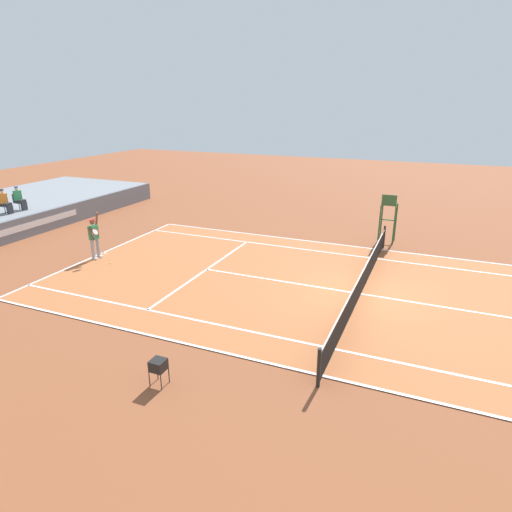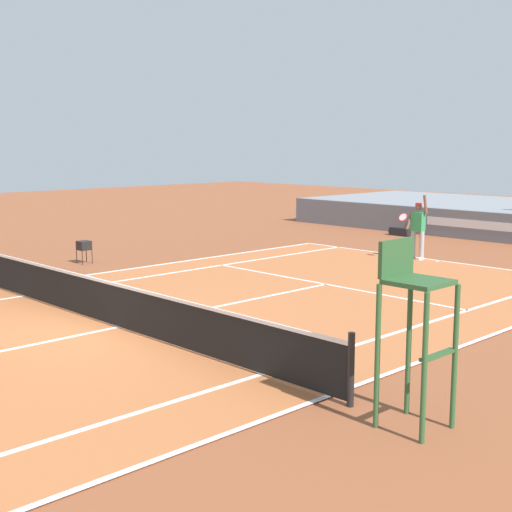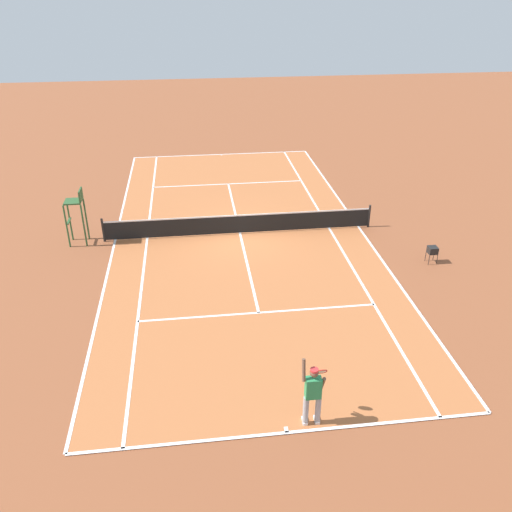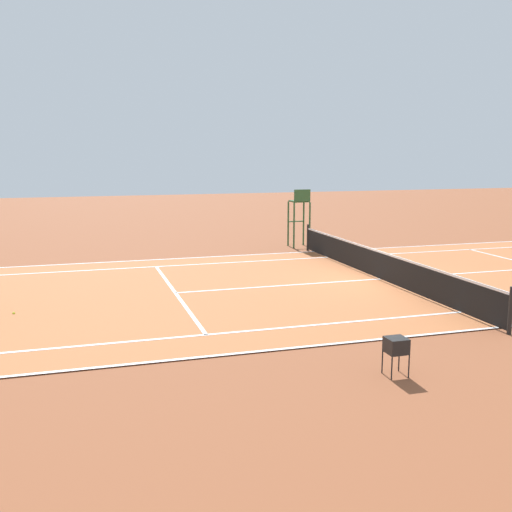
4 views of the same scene
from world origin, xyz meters
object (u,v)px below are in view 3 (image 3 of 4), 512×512
object	(u,v)px
umpire_chair	(76,210)
ball_hopper	(433,250)
tennis_player	(313,394)
tennis_ball	(315,393)

from	to	relation	value
umpire_chair	ball_hopper	xyz separation A→B (m)	(-14.31, 3.65, -0.98)
umpire_chair	ball_hopper	size ratio (longest dim) A/B	3.49
umpire_chair	ball_hopper	bearing A→B (deg)	165.69
tennis_player	umpire_chair	xyz separation A→B (m)	(7.60, -11.63, 0.56)
tennis_player	tennis_ball	bearing A→B (deg)	-108.66
tennis_ball	umpire_chair	size ratio (longest dim) A/B	0.03
tennis_player	umpire_chair	size ratio (longest dim) A/B	0.85
ball_hopper	umpire_chair	bearing A→B (deg)	-14.31
umpire_chair	tennis_player	bearing A→B (deg)	123.18
tennis_ball	ball_hopper	world-z (taller)	ball_hopper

